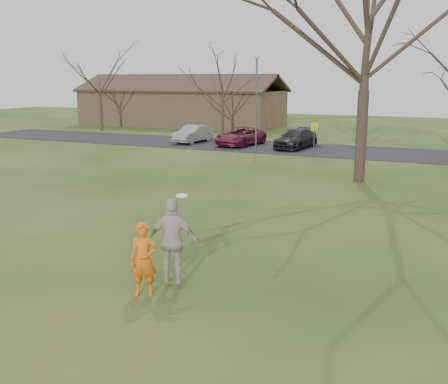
{
  "coord_description": "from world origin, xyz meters",
  "views": [
    {
      "loc": [
        6.08,
        -9.56,
        4.74
      ],
      "look_at": [
        0.0,
        4.0,
        1.5
      ],
      "focal_mm": 42.03,
      "sensor_mm": 36.0,
      "label": 1
    }
  ],
  "objects": [
    {
      "name": "building",
      "position": [
        -20.0,
        38.0,
        1.93
      ],
      "size": [
        20.6,
        8.5,
        5.14
      ],
      "color": "#8C6D4C",
      "rests_on": "ground"
    },
    {
      "name": "car_1",
      "position": [
        -11.99,
        25.07,
        0.68
      ],
      "size": [
        1.64,
        3.98,
        1.28
      ],
      "primitive_type": "imported",
      "rotation": [
        0.0,
        0.0,
        -0.07
      ],
      "color": "gray",
      "rests_on": "parking_strip"
    },
    {
      "name": "ground",
      "position": [
        0.0,
        0.0,
        0.0
      ],
      "size": [
        120.0,
        120.0,
        0.0
      ],
      "primitive_type": "plane",
      "color": "#1E380F",
      "rests_on": "ground"
    },
    {
      "name": "big_tree",
      "position": [
        2.0,
        15.0,
        7.0
      ],
      "size": [
        9.0,
        9.0,
        14.0
      ],
      "primitive_type": null,
      "color": "#352821",
      "rests_on": "ground"
    },
    {
      "name": "player_defender",
      "position": [
        -0.02,
        -0.3,
        0.83
      ],
      "size": [
        0.71,
        0.61,
        1.66
      ],
      "primitive_type": "imported",
      "rotation": [
        0.0,
        0.0,
        0.42
      ],
      "color": "orange",
      "rests_on": "ground"
    },
    {
      "name": "car_3",
      "position": [
        -4.04,
        25.08,
        0.68
      ],
      "size": [
        2.32,
        4.62,
        1.29
      ],
      "primitive_type": "imported",
      "rotation": [
        0.0,
        0.0,
        -0.12
      ],
      "color": "black",
      "rests_on": "parking_strip"
    },
    {
      "name": "sign_yellow",
      "position": [
        -2.0,
        22.0,
        1.45
      ],
      "size": [
        0.35,
        0.35,
        2.08
      ],
      "color": "#47474C",
      "rests_on": "ground"
    },
    {
      "name": "catching_play",
      "position": [
        0.36,
        0.38,
        1.11
      ],
      "size": [
        1.23,
        0.71,
        2.05
      ],
      "color": "#BDB1AA",
      "rests_on": "ground"
    },
    {
      "name": "car_2",
      "position": [
        -8.12,
        25.0,
        0.68
      ],
      "size": [
        2.74,
        4.86,
        1.28
      ],
      "primitive_type": "imported",
      "rotation": [
        0.0,
        0.0,
        -0.14
      ],
      "color": "maroon",
      "rests_on": "parking_strip"
    },
    {
      "name": "small_tree_row",
      "position": [
        4.38,
        30.06,
        3.89
      ],
      "size": [
        55.0,
        5.9,
        8.5
      ],
      "color": "#352821",
      "rests_on": "ground"
    },
    {
      "name": "parking_strip",
      "position": [
        0.0,
        25.0,
        0.02
      ],
      "size": [
        62.0,
        6.5,
        0.04
      ],
      "primitive_type": "cube",
      "color": "black",
      "rests_on": "ground"
    },
    {
      "name": "lamp_post",
      "position": [
        -6.0,
        22.5,
        3.97
      ],
      "size": [
        0.34,
        0.34,
        6.27
      ],
      "color": "#47474C",
      "rests_on": "ground"
    }
  ]
}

